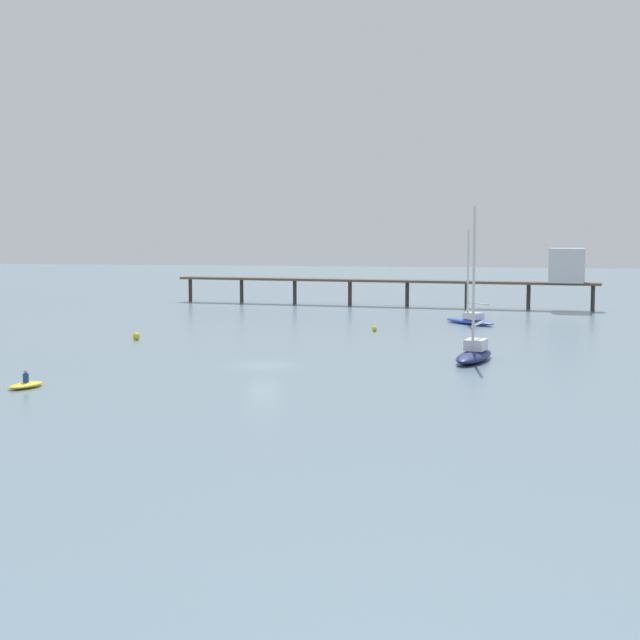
{
  "coord_description": "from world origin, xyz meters",
  "views": [
    {
      "loc": [
        17.91,
        -65.18,
        9.54
      ],
      "look_at": [
        0.0,
        19.94,
        1.5
      ],
      "focal_mm": 53.07,
      "sensor_mm": 36.0,
      "label": 1
    }
  ],
  "objects": [
    {
      "name": "sailboat_navy",
      "position": [
        14.78,
        5.47,
        0.72
      ],
      "size": [
        3.35,
        7.63,
        11.48
      ],
      "color": "navy",
      "rests_on": "ground_plane"
    },
    {
      "name": "pier",
      "position": [
        14.18,
        55.52,
        4.56
      ],
      "size": [
        55.94,
        8.77,
        7.65
      ],
      "color": "brown",
      "rests_on": "ground_plane"
    },
    {
      "name": "mooring_buoy_inner",
      "position": [
        4.32,
        25.12,
        0.26
      ],
      "size": [
        0.52,
        0.52,
        0.52
      ],
      "primitive_type": "sphere",
      "color": "yellow",
      "rests_on": "ground_plane"
    },
    {
      "name": "dinghy_yellow",
      "position": [
        -11.71,
        -12.54,
        0.21
      ],
      "size": [
        1.87,
        2.83,
        1.14
      ],
      "color": "yellow",
      "rests_on": "ground_plane"
    },
    {
      "name": "sailboat_blue",
      "position": [
        13.05,
        34.38,
        0.62
      ],
      "size": [
        6.31,
        6.58,
        9.88
      ],
      "color": "#2D4CB7",
      "rests_on": "ground_plane"
    },
    {
      "name": "ground_plane",
      "position": [
        0.0,
        0.0,
        0.0
      ],
      "size": [
        400.0,
        400.0,
        0.0
      ],
      "primitive_type": "plane",
      "color": "slate"
    },
    {
      "name": "mooring_buoy_mid",
      "position": [
        -15.39,
        13.45,
        0.33
      ],
      "size": [
        0.67,
        0.67,
        0.67
      ],
      "primitive_type": "sphere",
      "color": "yellow",
      "rests_on": "ground_plane"
    }
  ]
}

